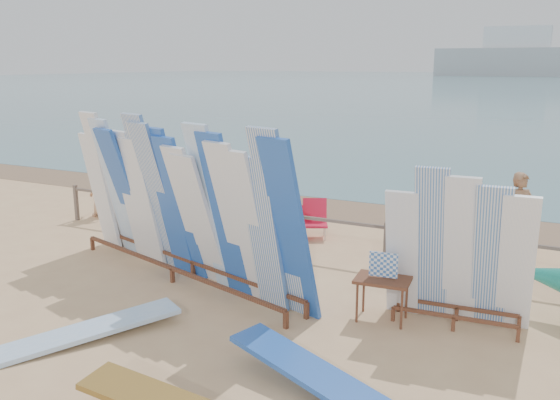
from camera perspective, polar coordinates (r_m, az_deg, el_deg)
The scene contains 19 objects.
ground at distance 9.97m, azimuth -6.33°, elevation -9.91°, with size 160.00×160.00×0.00m, color #D8AE7D.
ocean at distance 135.84m, azimuth 24.66°, elevation 10.28°, with size 320.00×240.00×0.02m, color slate.
wet_sand_strip at distance 16.18m, azimuth 7.51°, elevation -0.90°, with size 40.00×2.60×0.01m, color #836349.
distant_ship at distance 188.46m, azimuth 21.73°, elevation 12.61°, with size 45.00×8.00×14.00m.
fence at distance 12.24m, azimuth 1.17°, elevation -2.30°, with size 12.08×0.08×0.90m.
main_surfboard_rack at distance 10.72m, azimuth -9.54°, elevation -0.75°, with size 5.90×2.39×3.00m.
side_surfboard_rack at distance 9.13m, azimuth 16.89°, elevation -5.18°, with size 2.15×0.79×2.46m.
vendor_table at distance 9.32m, azimuth 9.80°, elevation -9.27°, with size 0.87×0.65×1.09m.
flat_board_b at distance 9.20m, azimuth -18.04°, elevation -12.55°, with size 0.56×2.70×0.07m, color #93BEEC.
flat_board_d at distance 7.47m, azimuth 4.16°, elevation -18.24°, with size 0.56×2.70×0.07m, color blue.
beach_chair_left at distance 13.20m, azimuth 0.80°, elevation -2.96°, with size 0.53×0.55×0.79m.
beach_chair_right at distance 13.45m, azimuth 3.38°, elevation -2.58°, with size 0.74×0.75×0.87m.
stroller at distance 12.50m, azimuth 14.04°, elevation -3.51°, with size 0.62×0.79×0.98m.
beachgoer_6 at distance 13.26m, azimuth 16.93°, elevation -1.08°, with size 0.75×0.36×1.53m, color tan.
beachgoer_4 at distance 13.19m, azimuth 0.43°, elevation -0.14°, with size 1.01×0.44×1.73m, color #8C6042.
beachgoer_0 at distance 15.89m, azimuth -16.86°, elevation 1.21°, with size 0.75×0.36×1.53m, color tan.
beachgoer_extra_1 at distance 18.75m, azimuth -14.99°, elevation 3.32°, with size 0.99×0.43×1.69m, color #8C6042.
beachgoer_2 at distance 14.46m, azimuth -10.49°, elevation 0.97°, with size 0.88×0.42×1.80m, color beige.
beachgoer_7 at distance 12.86m, azimuth 22.04°, elevation -1.38°, with size 0.64×0.35×1.76m, color #8C6042.
Camera 1 is at (5.02, -7.69, 3.88)m, focal length 38.00 mm.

